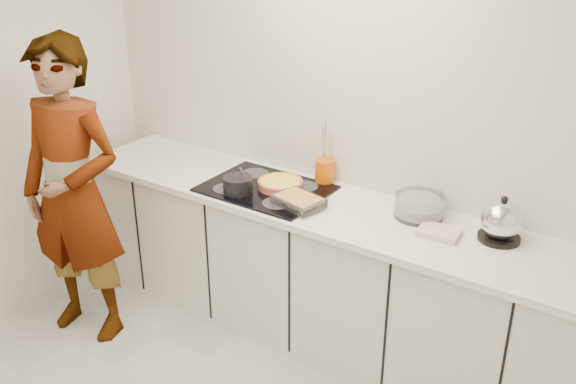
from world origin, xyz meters
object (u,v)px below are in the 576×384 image
Objects in this scene: mixing_bowl at (419,207)px; cook at (73,194)px; hob at (266,189)px; baking_dish at (299,201)px; tart_dish at (280,184)px; kettle at (501,222)px; utensil_crock at (325,172)px; saucepan at (238,185)px.

cook is at bearing -153.59° from mixing_bowl.
hob is 2.39× the size of baking_dish.
tart_dish is 0.83m from mixing_bowl.
baking_dish is (0.22, -0.14, 0.00)m from tart_dish.
baking_dish is 0.66m from mixing_bowl.
kettle reaches higher than utensil_crock.
saucepan is at bearing -122.97° from hob.
saucepan is 1.04m from mixing_bowl.
kettle is 0.14× the size of cook.
utensil_crock is 1.48m from cook.
saucepan is 0.61× the size of baking_dish.
cook is at bearing -152.54° from baking_dish.
hob is at bearing 162.18° from baking_dish.
tart_dish is 0.19× the size of cook.
tart_dish is at bearing 49.80° from saucepan.
utensil_crock reaches higher than tart_dish.
baking_dish reaches higher than hob.
utensil_crock is at bearing 171.11° from mixing_bowl.
cook is (-1.77, -0.88, -0.05)m from mixing_bowl.
kettle is 1.11m from utensil_crock.
saucepan is (-0.17, -0.20, 0.02)m from tart_dish.
kettle is at bearing 6.73° from hob.
mixing_bowl is at bearing 24.33° from baking_dish.
hob is 4.78× the size of utensil_crock.
mixing_bowl is 0.66m from utensil_crock.
mixing_bowl is at bearing 11.21° from hob.
hob is at bearing 26.89° from cook.
baking_dish is 0.85× the size of mixing_bowl.
baking_dish is (0.39, 0.05, -0.02)m from saucepan.
saucepan is 0.10× the size of cook.
baking_dish is at bearing -32.83° from tart_dish.
tart_dish is 0.26m from saucepan.
tart_dish is 1.34× the size of kettle.
utensil_crock reaches higher than mixing_bowl.
kettle is (0.44, -0.02, 0.04)m from mixing_bowl.
tart_dish is 0.27m from baking_dish.
baking_dish is (0.29, -0.09, 0.04)m from hob.
cook is (-2.21, -0.86, -0.09)m from kettle.
utensil_crock is (-0.05, 0.37, 0.03)m from baking_dish.
kettle is 1.74× the size of utensil_crock.
saucepan reaches higher than baking_dish.
baking_dish is at bearing 7.63° from saucepan.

